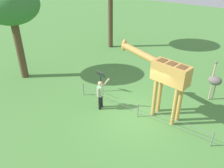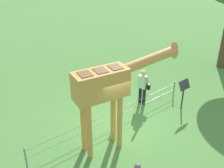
{
  "view_description": "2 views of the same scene",
  "coord_description": "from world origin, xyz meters",
  "px_view_note": "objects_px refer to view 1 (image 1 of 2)",
  "views": [
    {
      "loc": [
        -4.15,
        8.35,
        7.01
      ],
      "look_at": [
        1.13,
        0.78,
        1.77
      ],
      "focal_mm": 36.77,
      "sensor_mm": 36.0,
      "label": 1
    },
    {
      "loc": [
        -5.35,
        -6.32,
        6.22
      ],
      "look_at": [
        -0.08,
        0.2,
        1.8
      ],
      "focal_mm": 43.16,
      "sensor_mm": 36.0,
      "label": 2
    }
  ],
  "objects_px": {
    "ostrich": "(215,81)",
    "info_sign": "(101,77)",
    "visitor": "(101,93)",
    "giraffe": "(164,74)",
    "tree_northeast": "(11,6)"
  },
  "relations": [
    {
      "from": "tree_northeast",
      "to": "info_sign",
      "type": "xyz_separation_m",
      "value": [
        -5.22,
        -1.35,
        -3.54
      ]
    },
    {
      "from": "visitor",
      "to": "info_sign",
      "type": "xyz_separation_m",
      "value": [
        1.01,
        -1.33,
        0.05
      ]
    },
    {
      "from": "info_sign",
      "to": "visitor",
      "type": "bearing_deg",
      "value": 127.17
    },
    {
      "from": "giraffe",
      "to": "visitor",
      "type": "xyz_separation_m",
      "value": [
        2.73,
        1.22,
        -1.38
      ]
    },
    {
      "from": "giraffe",
      "to": "tree_northeast",
      "type": "xyz_separation_m",
      "value": [
        8.97,
        1.24,
        2.2
      ]
    },
    {
      "from": "giraffe",
      "to": "tree_northeast",
      "type": "bearing_deg",
      "value": 7.88
    },
    {
      "from": "visitor",
      "to": "ostrich",
      "type": "xyz_separation_m",
      "value": [
        -4.48,
        -4.12,
        0.27
      ]
    },
    {
      "from": "giraffe",
      "to": "ostrich",
      "type": "xyz_separation_m",
      "value": [
        -1.74,
        -2.9,
        -1.11
      ]
    },
    {
      "from": "ostrich",
      "to": "info_sign",
      "type": "bearing_deg",
      "value": 26.95
    },
    {
      "from": "info_sign",
      "to": "giraffe",
      "type": "bearing_deg",
      "value": 178.3
    },
    {
      "from": "visitor",
      "to": "ostrich",
      "type": "bearing_deg",
      "value": -137.34
    },
    {
      "from": "giraffe",
      "to": "info_sign",
      "type": "bearing_deg",
      "value": -1.7
    },
    {
      "from": "ostrich",
      "to": "info_sign",
      "type": "distance_m",
      "value": 6.16
    },
    {
      "from": "tree_northeast",
      "to": "giraffe",
      "type": "bearing_deg",
      "value": -172.12
    },
    {
      "from": "tree_northeast",
      "to": "info_sign",
      "type": "bearing_deg",
      "value": -165.48
    }
  ]
}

